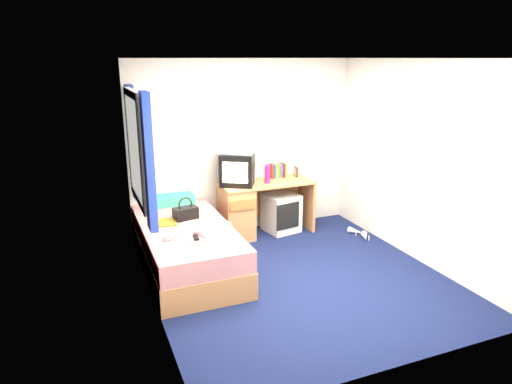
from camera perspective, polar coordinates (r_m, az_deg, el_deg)
name	(u,v)px	position (r m, az deg, el deg)	size (l,w,h in m)	color
ground	(297,278)	(5.30, 5.16, -10.61)	(3.40, 3.40, 0.00)	#0C1438
room_shell	(301,152)	(4.82, 5.61, 4.95)	(3.40, 3.40, 3.40)	white
bed	(187,247)	(5.44, -8.64, -6.87)	(1.01, 2.00, 0.54)	tan
pillow	(172,199)	(6.16, -10.49, -0.86)	(0.55, 0.35, 0.12)	#1B8AB5
desk	(248,207)	(6.34, -1.06, -1.94)	(1.30, 0.55, 0.75)	tan
storage_cube	(281,213)	(6.55, 3.16, -2.59)	(0.44, 0.44, 0.54)	silver
crt_tv	(237,169)	(6.13, -2.33, 2.89)	(0.58, 0.57, 0.44)	black
vcr	(237,150)	(6.08, -2.35, 5.28)	(0.44, 0.32, 0.08)	silver
book_row	(278,170)	(6.55, 2.74, 2.71)	(0.24, 0.13, 0.20)	maroon
picture_frame	(296,172)	(6.63, 5.01, 2.55)	(0.02, 0.12, 0.14)	#301E10
pink_water_bottle	(267,175)	(6.24, 1.42, 2.19)	(0.08, 0.08, 0.24)	#D31D66
aerosol_can	(254,175)	(6.30, -0.25, 2.08)	(0.05, 0.05, 0.18)	silver
handbag	(186,213)	(5.54, -8.79, -2.56)	(0.31, 0.21, 0.27)	black
towel	(213,227)	(5.11, -5.41, -4.40)	(0.32, 0.27, 0.11)	white
magazine	(167,222)	(5.46, -11.04, -3.74)	(0.21, 0.28, 0.01)	yellow
water_bottle	(172,235)	(4.99, -10.46, -5.35)	(0.07, 0.07, 0.20)	silver
colour_swatch_fan	(194,243)	(4.82, -7.76, -6.38)	(0.22, 0.06, 0.01)	gold
remote_control	(196,237)	(4.97, -7.52, -5.62)	(0.05, 0.16, 0.02)	black
window_assembly	(138,151)	(5.22, -14.50, 5.03)	(0.11, 1.42, 1.40)	silver
white_heels	(360,234)	(6.56, 12.90, -5.13)	(0.19, 0.45, 0.09)	silver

